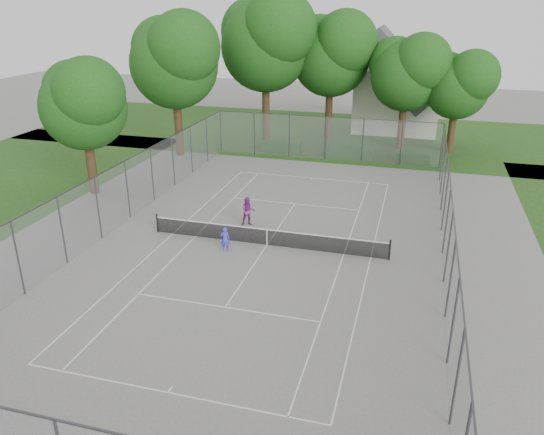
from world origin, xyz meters
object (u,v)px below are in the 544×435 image
(tennis_net, at_px, (267,236))
(girl_player, at_px, (225,239))
(house, at_px, (398,90))
(woman_player, at_px, (248,212))

(tennis_net, distance_m, girl_player, 2.26)
(house, xyz_separation_m, woman_player, (-6.63, -26.82, -3.12))
(tennis_net, bearing_deg, girl_player, -147.82)
(tennis_net, bearing_deg, house, 80.58)
(tennis_net, xyz_separation_m, house, (4.83, 29.13, 3.45))
(tennis_net, height_order, house, house)
(tennis_net, distance_m, woman_player, 2.95)
(girl_player, height_order, woman_player, woman_player)
(house, bearing_deg, tennis_net, -99.42)
(house, relative_size, woman_player, 5.79)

